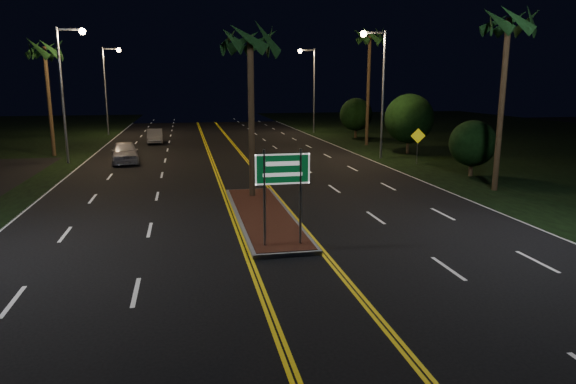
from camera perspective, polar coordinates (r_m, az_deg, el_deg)
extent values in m
plane|color=black|center=(14.66, 1.49, -9.70)|extent=(120.00, 120.00, 0.00)
cube|color=black|center=(50.86, 29.34, 4.38)|extent=(40.00, 110.00, 0.01)
cube|color=gray|center=(21.18, -2.73, -2.61)|extent=(2.25, 10.25, 0.15)
cube|color=#592819|center=(21.16, -2.73, -2.39)|extent=(2.00, 10.00, 0.02)
cylinder|color=gray|center=(16.66, -2.63, -0.72)|extent=(0.08, 0.08, 3.20)
cylinder|color=gray|center=(16.88, 1.39, -0.54)|extent=(0.08, 0.08, 3.20)
cube|color=#07471E|center=(16.58, -0.61, 2.57)|extent=(1.80, 0.04, 1.00)
cube|color=white|center=(16.56, -0.60, 2.56)|extent=(1.80, 0.01, 1.00)
cylinder|color=gray|center=(38.12, -23.78, 9.65)|extent=(0.18, 0.18, 9.00)
cube|color=gray|center=(38.10, -23.13, 16.27)|extent=(1.60, 0.12, 0.12)
sphere|color=#EDB36A|center=(37.95, -21.88, 16.23)|extent=(0.44, 0.44, 0.44)
cylinder|color=gray|center=(57.82, -19.63, 10.44)|extent=(0.18, 0.18, 9.00)
cube|color=gray|center=(57.81, -19.13, 14.79)|extent=(1.60, 0.12, 0.12)
sphere|color=#EDB36A|center=(57.71, -18.31, 14.75)|extent=(0.44, 0.44, 0.44)
cylinder|color=gray|center=(37.98, 10.51, 10.44)|extent=(0.18, 0.18, 9.00)
cube|color=gray|center=(37.83, 9.59, 17.07)|extent=(1.60, 0.12, 0.12)
sphere|color=#EDB36A|center=(37.55, 8.40, 16.99)|extent=(0.44, 0.44, 0.44)
cylinder|color=gray|center=(57.03, 2.93, 11.09)|extent=(0.18, 0.18, 9.00)
cube|color=gray|center=(56.94, 2.17, 15.48)|extent=(1.60, 0.12, 0.12)
sphere|color=#EDB36A|center=(56.75, 1.35, 15.39)|extent=(0.44, 0.44, 0.44)
cylinder|color=#382819|center=(24.02, -4.10, 8.01)|extent=(0.28, 0.28, 7.50)
cylinder|color=#382819|center=(42.43, -24.99, 9.01)|extent=(0.28, 0.28, 8.00)
cylinder|color=#382819|center=(28.01, 22.63, 8.72)|extent=(0.28, 0.28, 8.50)
cylinder|color=#382819|center=(46.09, 8.90, 11.06)|extent=(0.28, 0.28, 9.50)
cylinder|color=#382819|center=(32.29, 19.64, 2.47)|extent=(0.24, 0.24, 0.90)
sphere|color=black|center=(32.09, 19.83, 5.11)|extent=(2.70, 2.70, 2.70)
cylinder|color=#382819|center=(41.27, 13.16, 5.05)|extent=(0.24, 0.24, 1.26)
sphere|color=black|center=(41.07, 13.30, 7.96)|extent=(3.78, 3.78, 3.78)
cylinder|color=#382819|center=(52.30, 7.51, 6.57)|extent=(0.24, 0.24, 1.08)
sphere|color=black|center=(52.16, 7.56, 8.54)|extent=(3.24, 3.24, 3.24)
imported|color=#B6B5BC|center=(37.18, -17.70, 4.42)|extent=(2.78, 5.40, 1.73)
imported|color=#989BA1|center=(48.94, -14.57, 6.16)|extent=(2.08, 4.54, 1.49)
cylinder|color=gray|center=(36.19, 14.17, 4.72)|extent=(0.07, 0.07, 2.09)
cube|color=yellow|center=(36.08, 14.25, 6.07)|extent=(1.00, 0.17, 1.01)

